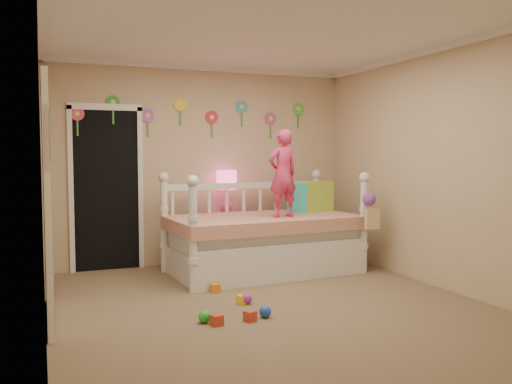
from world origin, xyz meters
name	(u,v)px	position (x,y,z in m)	size (l,w,h in m)	color
floor	(270,305)	(0.00, 0.00, 0.00)	(4.00, 4.50, 0.01)	#7F684C
ceiling	(270,30)	(0.00, 0.00, 2.60)	(4.00, 4.50, 0.01)	white
back_wall	(203,165)	(0.00, 2.25, 1.30)	(4.00, 0.01, 2.60)	tan
left_wall	(42,173)	(-2.00, 0.00, 1.30)	(0.01, 4.50, 2.60)	tan
right_wall	(440,168)	(2.00, 0.00, 1.30)	(0.01, 4.50, 2.60)	tan
crown_molding	(270,33)	(0.00, 0.00, 2.57)	(4.00, 4.50, 0.06)	white
daybed	(264,222)	(0.51, 1.37, 0.63)	(2.31, 1.24, 1.26)	white
pillow_turquoise	(302,198)	(1.12, 1.53, 0.89)	(0.38, 0.13, 0.38)	#29CFB5
pillow_lime	(317,197)	(1.35, 1.56, 0.90)	(0.42, 0.15, 0.39)	#9DC03A
child	(283,173)	(0.67, 1.17, 1.22)	(0.38, 0.25, 1.04)	#E23368
nightstand	(227,239)	(0.27, 2.07, 0.32)	(0.39, 0.30, 0.65)	white
table_lamp	(227,185)	(0.27, 2.07, 1.04)	(0.27, 0.27, 0.59)	#D11B6E
closet_doorway	(107,188)	(-1.25, 2.23, 1.03)	(0.90, 0.04, 2.07)	black
flower_decals	(196,117)	(-0.09, 2.24, 1.94)	(3.40, 0.02, 0.50)	#B2668C
mirror_closet	(47,200)	(-1.96, 0.30, 1.05)	(0.07, 1.30, 2.10)	white
wall_picture	(46,138)	(-1.97, -0.90, 1.55)	(0.05, 0.34, 0.42)	white
hanging_bag	(370,212)	(1.61, 0.73, 0.76)	(0.20, 0.16, 0.36)	beige
toy_scatter	(222,298)	(-0.40, 0.22, 0.06)	(0.80, 1.30, 0.11)	#996666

